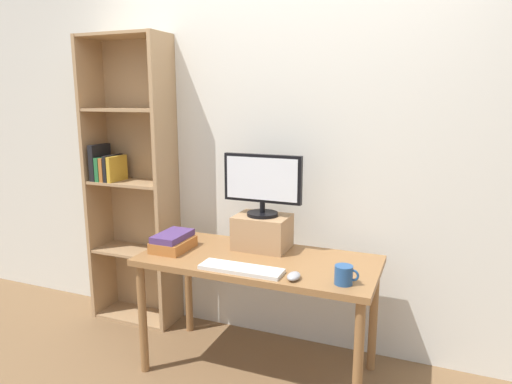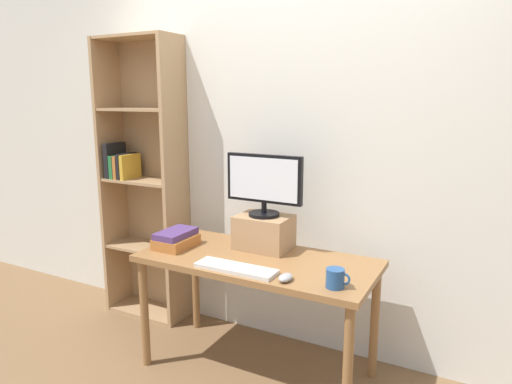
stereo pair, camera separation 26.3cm
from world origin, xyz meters
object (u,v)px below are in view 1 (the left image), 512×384
(computer_monitor, at_px, (262,183))
(keyboard, at_px, (241,269))
(bookshelf_unit, at_px, (131,181))
(book_stack, at_px, (173,242))
(riser_box, at_px, (262,232))
(coffee_mug, at_px, (344,275))
(computer_mouse, at_px, (294,276))
(desk, at_px, (258,271))

(computer_monitor, bearing_deg, keyboard, -85.08)
(bookshelf_unit, distance_m, book_stack, 0.75)
(riser_box, xyz_separation_m, keyboard, (0.03, -0.40, -0.09))
(bookshelf_unit, relative_size, coffee_mug, 16.77)
(riser_box, bearing_deg, keyboard, -85.10)
(computer_mouse, bearing_deg, bookshelf_unit, 158.20)
(bookshelf_unit, distance_m, keyboard, 1.28)
(computer_mouse, bearing_deg, keyboard, 178.57)
(desk, distance_m, computer_monitor, 0.52)
(desk, height_order, bookshelf_unit, bookshelf_unit)
(keyboard, height_order, computer_mouse, computer_mouse)
(computer_monitor, distance_m, computer_mouse, 0.65)
(desk, bearing_deg, bookshelf_unit, 163.64)
(bookshelf_unit, xyz_separation_m, riser_box, (1.07, -0.15, -0.21))
(computer_mouse, distance_m, coffee_mug, 0.25)
(keyboard, relative_size, coffee_mug, 3.75)
(desk, xyz_separation_m, computer_mouse, (0.29, -0.23, 0.10))
(riser_box, bearing_deg, computer_monitor, -90.00)
(desk, relative_size, book_stack, 5.06)
(book_stack, bearing_deg, desk, 6.29)
(bookshelf_unit, height_order, riser_box, bookshelf_unit)
(desk, xyz_separation_m, coffee_mug, (0.53, -0.19, 0.13))
(riser_box, xyz_separation_m, book_stack, (-0.49, -0.23, -0.05))
(computer_monitor, height_order, keyboard, computer_monitor)
(riser_box, bearing_deg, desk, -75.88)
(bookshelf_unit, height_order, computer_mouse, bookshelf_unit)
(book_stack, distance_m, coffee_mug, 1.08)
(riser_box, distance_m, book_stack, 0.55)
(riser_box, bearing_deg, coffee_mug, -32.54)
(keyboard, bearing_deg, coffee_mug, 3.25)
(riser_box, xyz_separation_m, coffee_mug, (0.58, -0.37, -0.05))
(computer_mouse, relative_size, book_stack, 0.39)
(keyboard, bearing_deg, bookshelf_unit, 153.44)
(coffee_mug, bearing_deg, desk, 159.94)
(desk, distance_m, bookshelf_unit, 1.23)
(computer_monitor, relative_size, coffee_mug, 3.99)
(computer_monitor, bearing_deg, bookshelf_unit, 171.73)
(riser_box, relative_size, book_stack, 1.20)
(bookshelf_unit, xyz_separation_m, computer_monitor, (1.07, -0.16, 0.09))
(keyboard, relative_size, computer_mouse, 4.39)
(desk, distance_m, keyboard, 0.24)
(desk, height_order, keyboard, keyboard)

